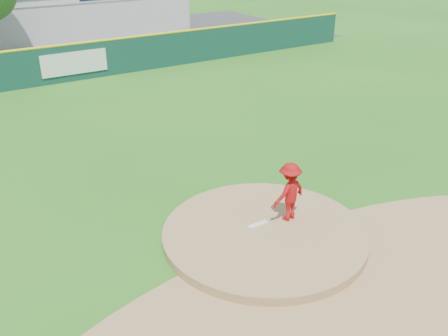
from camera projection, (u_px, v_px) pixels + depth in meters
ground at (264, 238)px, 13.52m from camera, size 120.00×120.00×0.00m
pitchers_mound at (264, 238)px, 13.52m from camera, size 5.50×5.50×0.50m
pitching_rubber at (258, 225)px, 13.63m from camera, size 0.60×0.15×0.04m
infield_dirt_arc at (344, 300)px, 11.25m from camera, size 15.40×15.40×0.01m
parking_lot at (24, 51)px, 33.92m from camera, size 44.00×16.00×0.02m
pitcher at (289, 192)px, 13.59m from camera, size 1.17×0.78×1.69m
pool_building_grp at (83, 10)px, 39.92m from camera, size 15.20×8.20×3.31m
outfield_fence at (61, 63)px, 26.65m from camera, size 40.00×0.14×2.07m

